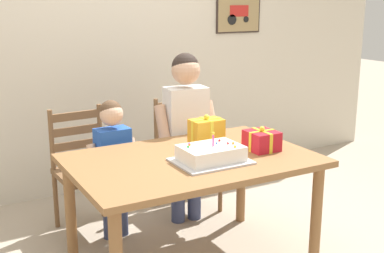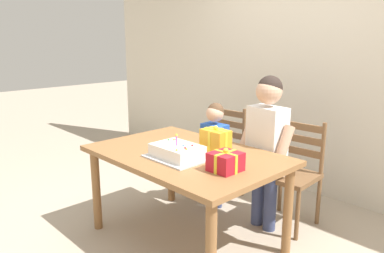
{
  "view_description": "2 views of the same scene",
  "coord_description": "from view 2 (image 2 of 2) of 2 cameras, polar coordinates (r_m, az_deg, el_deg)",
  "views": [
    {
      "loc": [
        -1.46,
        -2.62,
        1.7
      ],
      "look_at": [
        -0.0,
        -0.01,
        0.94
      ],
      "focal_mm": 47.27,
      "sensor_mm": 36.0,
      "label": 1
    },
    {
      "loc": [
        2.05,
        -1.89,
        1.62
      ],
      "look_at": [
        0.13,
        -0.06,
        0.99
      ],
      "focal_mm": 35.22,
      "sensor_mm": 36.0,
      "label": 2
    }
  ],
  "objects": [
    {
      "name": "child_older",
      "position": [
        3.18,
        11.24,
        -1.72
      ],
      "size": [
        0.49,
        0.29,
        1.32
      ],
      "color": "#38426B",
      "rests_on": "ground"
    },
    {
      "name": "back_wall",
      "position": [
        4.12,
        16.63,
        8.47
      ],
      "size": [
        6.4,
        0.11,
        2.6
      ],
      "color": "beige",
      "rests_on": "ground"
    },
    {
      "name": "chair_left",
      "position": [
        3.88,
        4.21,
        -3.85
      ],
      "size": [
        0.44,
        0.44,
        0.92
      ],
      "color": "brown",
      "rests_on": "ground"
    },
    {
      "name": "chair_right",
      "position": [
        3.4,
        14.95,
        -6.81
      ],
      "size": [
        0.44,
        0.44,
        0.92
      ],
      "color": "brown",
      "rests_on": "ground"
    },
    {
      "name": "gift_box_beside_cake",
      "position": [
        2.86,
        3.58,
        -2.37
      ],
      "size": [
        0.22,
        0.15,
        0.23
      ],
      "color": "gold",
      "rests_on": "dining_table"
    },
    {
      "name": "birthday_cake",
      "position": [
        2.78,
        -2.27,
        -3.87
      ],
      "size": [
        0.44,
        0.34,
        0.19
      ],
      "color": "silver",
      "rests_on": "dining_table"
    },
    {
      "name": "child_younger",
      "position": [
        3.58,
        3.41,
        -2.77
      ],
      "size": [
        0.37,
        0.22,
        1.02
      ],
      "color": "#38426B",
      "rests_on": "ground"
    },
    {
      "name": "ground_plane",
      "position": [
        3.22,
        -0.88,
        -16.71
      ],
      "size": [
        20.0,
        20.0,
        0.0
      ],
      "primitive_type": "plane",
      "color": "tan"
    },
    {
      "name": "gift_box_red_large",
      "position": [
        2.53,
        5.1,
        -5.32
      ],
      "size": [
        0.19,
        0.2,
        0.16
      ],
      "color": "red",
      "rests_on": "dining_table"
    },
    {
      "name": "dining_table",
      "position": [
        2.95,
        -0.93,
        -5.66
      ],
      "size": [
        1.5,
        1.0,
        0.74
      ],
      "color": "olive",
      "rests_on": "ground"
    }
  ]
}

